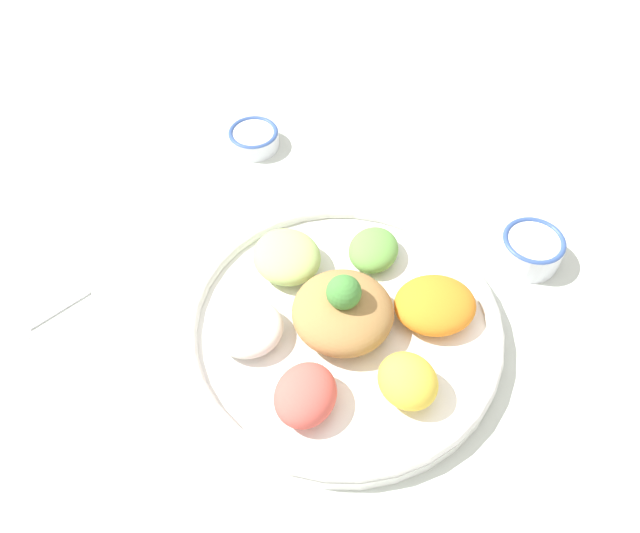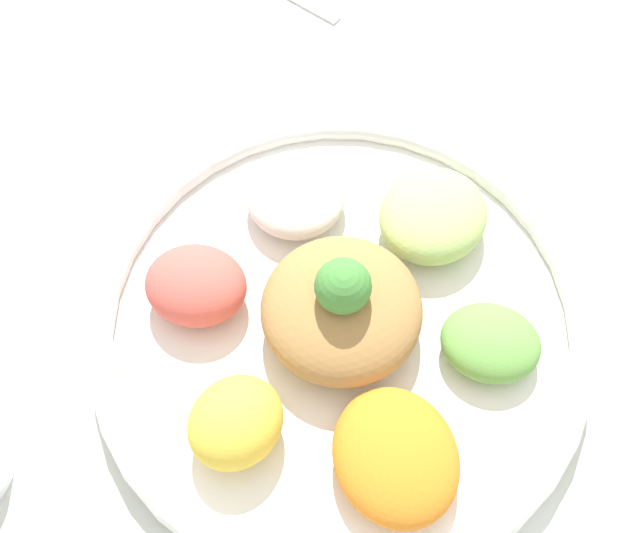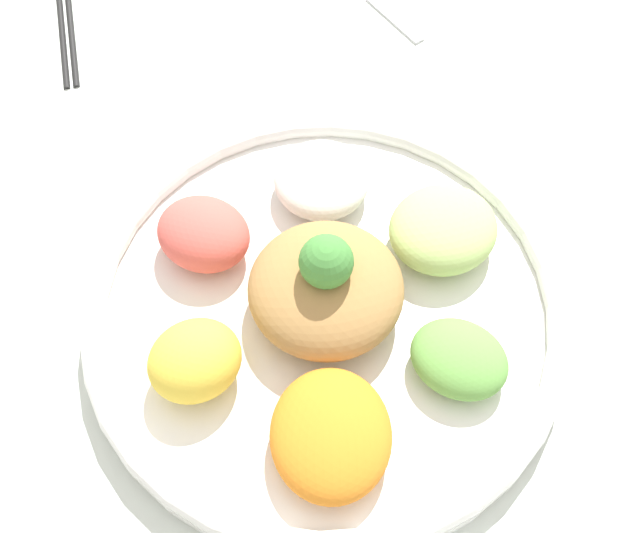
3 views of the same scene
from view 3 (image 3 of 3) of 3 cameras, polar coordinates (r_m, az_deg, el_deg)
The scene contains 3 objects.
ground_plane at distance 0.64m, azimuth 1.25°, elevation -5.14°, with size 2.40×2.40×0.00m, color silver.
salad_platter at distance 0.63m, azimuth 0.47°, elevation -2.75°, with size 0.41×0.41×0.11m.
chopsticks_pair_near at distance 0.93m, azimuth -18.90°, elevation 17.73°, with size 0.23×0.03×0.01m.
Camera 3 is at (-0.27, 0.06, 0.58)m, focal length 42.00 mm.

